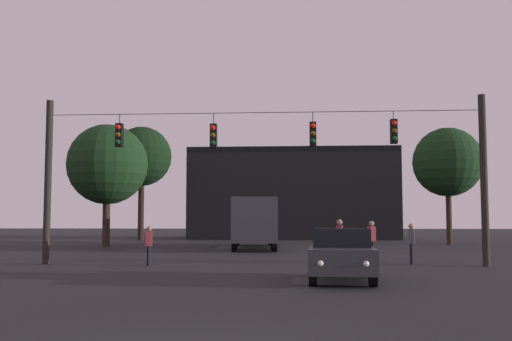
{
  "coord_description": "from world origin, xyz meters",
  "views": [
    {
      "loc": [
        1.45,
        -7.53,
        1.78
      ],
      "look_at": [
        -0.24,
        17.02,
        3.77
      ],
      "focal_mm": 42.47,
      "sensor_mm": 36.0,
      "label": 1
    }
  ],
  "objects": [
    {
      "name": "tree_behind_building",
      "position": [
        12.12,
        36.11,
        5.83
      ],
      "size": [
        4.91,
        4.91,
        8.3
      ],
      "color": "#2D2116",
      "rests_on": "ground"
    },
    {
      "name": "city_bus",
      "position": [
        -1.26,
        30.1,
        1.87
      ],
      "size": [
        3.32,
        11.16,
        3.0
      ],
      "color": "#2D2D33",
      "rests_on": "ground"
    },
    {
      "name": "overhead_signal_span",
      "position": [
        -0.02,
        16.21,
        3.85
      ],
      "size": [
        17.51,
        0.44,
        6.62
      ],
      "color": "black",
      "rests_on": "ground"
    },
    {
      "name": "pedestrian_crossing_center",
      "position": [
        6.0,
        17.21,
        0.91
      ],
      "size": [
        0.31,
        0.4,
        1.62
      ],
      "color": "black",
      "rests_on": "ground"
    },
    {
      "name": "tree_left_silhouette",
      "position": [
        -11.01,
        31.27,
        5.37
      ],
      "size": [
        5.27,
        5.27,
        8.03
      ],
      "color": "#2D2116",
      "rests_on": "ground"
    },
    {
      "name": "pedestrian_crossing_left",
      "position": [
        3.18,
        17.79,
        1.02
      ],
      "size": [
        0.3,
        0.39,
        1.78
      ],
      "color": "black",
      "rests_on": "ground"
    },
    {
      "name": "car_near_right",
      "position": [
        2.71,
        10.31,
        0.8
      ],
      "size": [
        2.01,
        4.41,
        1.52
      ],
      "color": "#2D2D33",
      "rests_on": "ground"
    },
    {
      "name": "pedestrian_crossing_right",
      "position": [
        4.59,
        18.62,
        0.97
      ],
      "size": [
        0.34,
        0.41,
        1.72
      ],
      "color": "black",
      "rests_on": "ground"
    },
    {
      "name": "tree_right_far",
      "position": [
        -12.12,
        44.22,
        7.23
      ],
      "size": [
        5.19,
        5.19,
        9.87
      ],
      "color": "black",
      "rests_on": "ground"
    },
    {
      "name": "ground_plane",
      "position": [
        0.0,
        24.5,
        0.0
      ],
      "size": [
        168.0,
        168.0,
        0.0
      ],
      "primitive_type": "plane",
      "color": "black",
      "rests_on": "ground"
    },
    {
      "name": "corner_building",
      "position": [
        1.06,
        49.54,
        4.07
      ],
      "size": [
        18.68,
        9.44,
        8.15
      ],
      "color": "black",
      "rests_on": "ground"
    },
    {
      "name": "pedestrian_near_bus",
      "position": [
        -4.29,
        15.63,
        0.85
      ],
      "size": [
        0.3,
        0.4,
        1.53
      ],
      "color": "black",
      "rests_on": "ground"
    }
  ]
}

